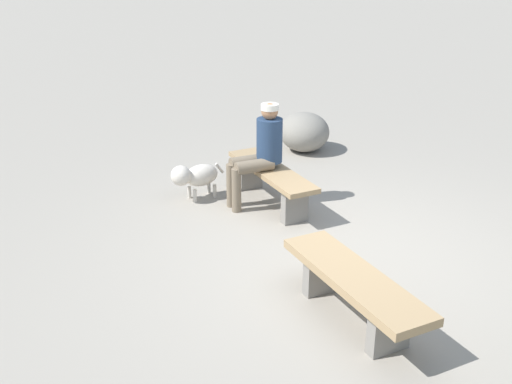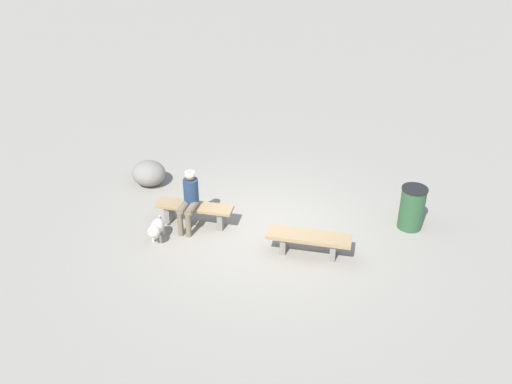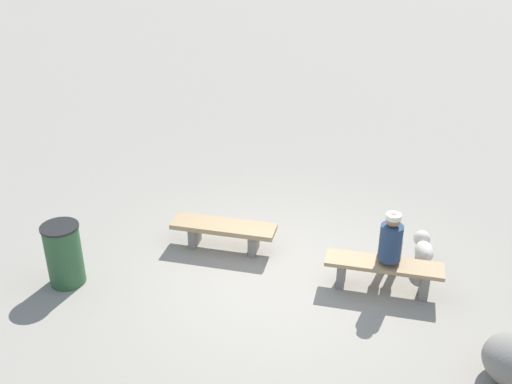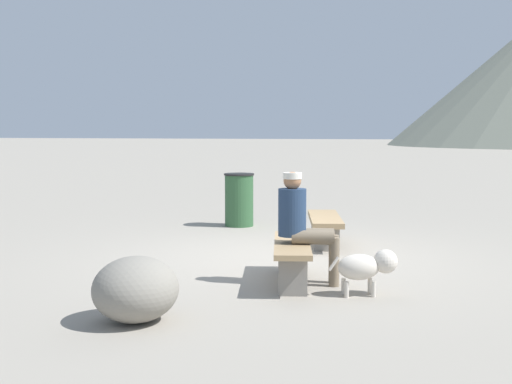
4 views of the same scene
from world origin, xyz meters
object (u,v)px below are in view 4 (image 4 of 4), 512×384
bench_right (292,253)px  boulder (136,289)px  bench_left (325,224)px  trash_bin (239,200)px  dog (367,266)px  seated_person (303,221)px

bench_right → boulder: size_ratio=2.06×
bench_left → boulder: bearing=-25.5°
bench_right → trash_bin: bearing=-169.0°
bench_right → trash_bin: (-4.03, -1.72, 0.13)m
bench_left → bench_right: bench_right is taller
dog → trash_bin: trash_bin is taller
bench_right → seated_person: size_ratio=1.34×
seated_person → trash_bin: size_ratio=1.34×
bench_left → seated_person: seated_person is taller
dog → boulder: (1.43, -1.86, -0.02)m
boulder → bench_right: bearing=150.5°
boulder → trash_bin: bearing=-173.2°
seated_person → dog: size_ratio=1.79×
boulder → bench_left: bearing=166.6°
bench_left → boulder: 4.39m
dog → boulder: size_ratio=0.86×
dog → boulder: bearing=-162.0°
dog → boulder: boulder is taller
bench_left → seated_person: (2.50, 0.13, 0.37)m
seated_person → boulder: seated_person is taller
seated_person → bench_left: bearing=173.5°
trash_bin → boulder: bearing=6.8°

